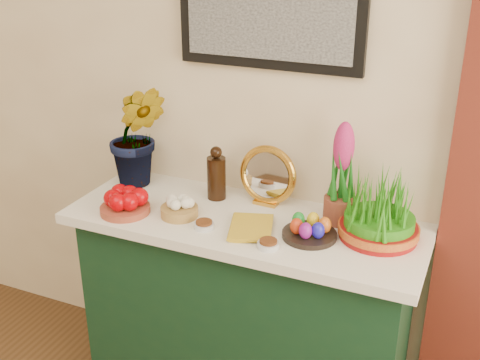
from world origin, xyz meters
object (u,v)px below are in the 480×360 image
object	(u,v)px
mirror	(268,176)
wheatgrass_sabzeh	(380,212)
sideboard	(245,316)
book	(230,226)
hyacinth_green	(136,119)

from	to	relation	value
mirror	wheatgrass_sabzeh	bearing A→B (deg)	-13.28
sideboard	book	bearing A→B (deg)	-97.26
book	sideboard	bearing A→B (deg)	65.35
hyacinth_green	wheatgrass_sabzeh	world-z (taller)	hyacinth_green
hyacinth_green	book	xyz separation A→B (m)	(0.54, -0.23, -0.28)
mirror	book	world-z (taller)	mirror
sideboard	book	xyz separation A→B (m)	(-0.01, -0.11, 0.48)
mirror	book	bearing A→B (deg)	-99.15
book	mirror	bearing A→B (deg)	63.46
hyacinth_green	mirror	xyz separation A→B (m)	(0.58, 0.04, -0.18)
sideboard	hyacinth_green	bearing A→B (deg)	168.01
book	wheatgrass_sabzeh	size ratio (longest dim) A/B	0.71
sideboard	wheatgrass_sabzeh	xyz separation A→B (m)	(0.51, 0.05, 0.57)
wheatgrass_sabzeh	hyacinth_green	bearing A→B (deg)	176.21
hyacinth_green	mirror	distance (m)	0.61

